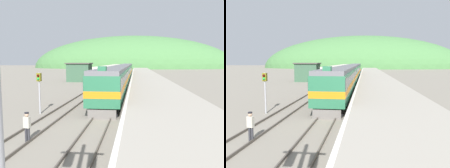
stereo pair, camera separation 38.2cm
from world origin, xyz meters
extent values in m
cube|color=#4C443D|center=(-0.72, 70.00, 0.08)|extent=(0.08, 180.00, 0.16)
cube|color=#4C443D|center=(0.72, 70.00, 0.08)|extent=(0.08, 180.00, 0.16)
cube|color=#4C443D|center=(-4.77, 70.00, 0.08)|extent=(0.08, 180.00, 0.16)
cube|color=#4C443D|center=(-3.33, 70.00, 0.08)|extent=(0.08, 180.00, 0.16)
cube|color=#9E9689|center=(5.34, 50.00, 0.57)|extent=(7.16, 140.00, 1.14)
cube|color=silver|center=(1.88, 50.00, 1.15)|extent=(0.24, 140.00, 0.01)
ellipsoid|color=#477A42|center=(0.00, 158.59, 0.00)|extent=(143.06, 64.38, 45.37)
cube|color=#385B42|center=(-10.17, 49.01, 2.02)|extent=(5.04, 4.29, 4.04)
cube|color=#47423D|center=(-10.17, 49.01, 4.16)|extent=(5.54, 4.79, 0.24)
cube|color=black|center=(0.00, 27.48, 0.42)|extent=(2.42, 20.50, 0.85)
cube|color=#286B47|center=(0.00, 27.48, 2.15)|extent=(2.96, 21.81, 2.60)
cube|color=orange|center=(0.00, 27.48, 1.94)|extent=(2.99, 21.83, 0.57)
cube|color=black|center=(0.00, 27.48, 2.72)|extent=(2.98, 20.50, 0.78)
cube|color=slate|center=(0.00, 27.48, 3.65)|extent=(2.78, 21.81, 0.40)
cube|color=black|center=(0.00, 17.70, 2.72)|extent=(3.00, 2.20, 1.04)
cube|color=#286B47|center=(0.00, 17.02, 4.03)|extent=(0.64, 0.80, 0.36)
cube|color=slate|center=(0.00, 16.77, 0.38)|extent=(2.31, 0.40, 0.77)
cube|color=black|center=(0.00, 49.05, 0.42)|extent=(2.42, 18.37, 0.85)
cube|color=#286B47|center=(0.00, 49.05, 2.15)|extent=(2.96, 19.54, 2.60)
cube|color=orange|center=(0.00, 49.05, 1.94)|extent=(2.99, 19.56, 0.57)
cube|color=black|center=(0.00, 49.05, 2.72)|extent=(2.98, 18.37, 0.78)
cube|color=slate|center=(0.00, 49.05, 3.65)|extent=(2.78, 19.54, 0.40)
cube|color=black|center=(0.00, 69.50, 0.42)|extent=(2.42, 18.37, 0.85)
cube|color=#286B47|center=(0.00, 69.50, 2.15)|extent=(2.96, 19.54, 2.60)
cube|color=orange|center=(0.00, 69.50, 1.94)|extent=(2.99, 19.56, 0.57)
cube|color=black|center=(0.00, 69.50, 2.72)|extent=(2.98, 18.37, 0.78)
cube|color=slate|center=(0.00, 69.50, 3.65)|extent=(2.78, 19.54, 0.40)
cube|color=black|center=(-4.05, 63.10, 0.40)|extent=(2.46, 43.43, 0.80)
cube|color=beige|center=(-4.05, 63.10, 2.17)|extent=(2.90, 45.24, 2.74)
cylinder|color=#9E9EA3|center=(-5.69, 17.89, 1.82)|extent=(0.14, 0.14, 3.65)
cube|color=#6B6619|center=(-5.69, 17.89, 3.24)|extent=(0.36, 0.28, 0.71)
sphere|color=#3C0504|center=(-5.69, 17.72, 3.38)|extent=(0.22, 0.22, 0.22)
sphere|color=green|center=(-5.69, 17.72, 3.11)|extent=(0.22, 0.22, 0.22)
cylinder|color=#2D2D33|center=(-3.55, 11.28, 0.42)|extent=(0.14, 0.14, 0.84)
cylinder|color=#2D2D33|center=(-3.38, 11.26, 0.42)|extent=(0.14, 0.14, 0.84)
cube|color=#B2AD9E|center=(-3.46, 11.27, 1.17)|extent=(0.39, 0.27, 0.65)
sphere|color=tan|center=(-3.46, 11.27, 1.60)|extent=(0.23, 0.23, 0.23)
cylinder|color=black|center=(-3.46, 11.27, 1.71)|extent=(0.24, 0.24, 0.07)
camera|label=1|loc=(2.62, -0.21, 4.60)|focal=35.00mm
camera|label=2|loc=(2.99, -0.17, 4.60)|focal=35.00mm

